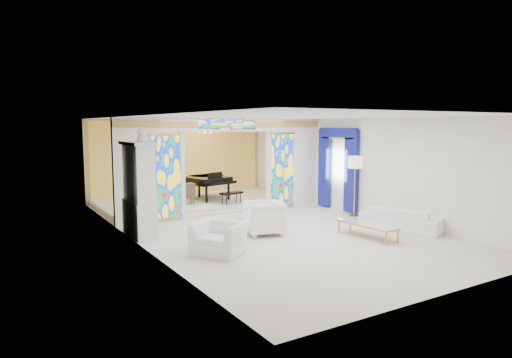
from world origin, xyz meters
TOP-DOWN VIEW (x-y plane):
  - floor at (0.00, 0.00)m, footprint 12.00×12.00m
  - ceiling at (0.00, 0.00)m, footprint 7.00×12.00m
  - wall_back at (0.00, 6.00)m, footprint 7.00×0.02m
  - wall_front at (0.00, -6.00)m, footprint 7.00×0.02m
  - wall_left at (-3.50, 0.00)m, footprint 0.02×12.00m
  - wall_right at (3.50, 0.00)m, footprint 0.02×12.00m
  - partition_wall at (0.00, 2.00)m, footprint 7.00×0.22m
  - stained_glass_left at (-2.03, 1.89)m, footprint 0.90×0.04m
  - stained_glass_right at (2.03, 1.89)m, footprint 0.90×0.04m
  - stained_glass_transom at (0.00, 1.89)m, footprint 2.00×0.04m
  - alcove_platform at (0.00, 4.10)m, footprint 6.80×3.80m
  - gold_curtain_back at (0.00, 5.88)m, footprint 6.70×0.10m
  - chandelier at (0.20, 4.00)m, footprint 0.48×0.48m
  - blue_drapes at (3.40, 0.70)m, footprint 0.14×1.85m
  - china_cabinet at (-3.22, 0.60)m, footprint 0.56×1.46m
  - armchair_left at (-2.24, -1.91)m, footprint 1.39×1.41m
  - armchair_right at (-0.46, -0.90)m, footprint 1.15×1.14m
  - sofa at (2.95, -2.40)m, footprint 1.50×2.25m
  - side_table at (-1.35, -1.33)m, footprint 0.54×0.54m
  - vase at (-1.35, -1.33)m, footprint 0.24×0.24m
  - coffee_table at (1.55, -2.54)m, footprint 0.60×1.67m
  - floor_lamp at (3.16, -0.36)m, footprint 0.47×0.47m
  - grand_piano at (0.32, 4.11)m, footprint 1.76×2.70m
  - tv_console at (-0.81, 3.44)m, footprint 0.61×0.44m

SIDE VIEW (x-z plane):
  - floor at x=0.00m, z-range 0.00..0.00m
  - alcove_platform at x=0.00m, z-range 0.00..0.18m
  - sofa at x=2.95m, z-range 0.00..0.61m
  - coffee_table at x=1.55m, z-range 0.15..0.52m
  - armchair_left at x=-2.24m, z-range 0.00..0.69m
  - side_table at x=-1.35m, z-range 0.08..0.62m
  - armchair_right at x=-0.46m, z-range 0.00..0.86m
  - tv_console at x=-0.81m, z-range 0.28..0.96m
  - vase at x=-1.35m, z-range 0.54..0.74m
  - grand_piano at x=0.32m, z-range 0.35..1.34m
  - china_cabinet at x=-3.22m, z-range -0.19..2.53m
  - stained_glass_left at x=-2.03m, z-range 0.10..2.50m
  - stained_glass_right at x=2.03m, z-range 0.10..2.50m
  - wall_back at x=0.00m, z-range 0.00..3.00m
  - wall_front at x=0.00m, z-range 0.00..3.00m
  - wall_left at x=-3.50m, z-range 0.00..3.00m
  - wall_right at x=3.50m, z-range 0.00..3.00m
  - gold_curtain_back at x=0.00m, z-range 0.05..2.95m
  - blue_drapes at x=3.40m, z-range 0.25..2.90m
  - floor_lamp at x=3.16m, z-range 0.65..2.51m
  - partition_wall at x=0.00m, z-range 0.15..3.15m
  - chandelier at x=0.20m, z-range 2.40..2.70m
  - stained_glass_transom at x=0.00m, z-range 2.65..2.99m
  - ceiling at x=0.00m, z-range 2.99..3.01m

